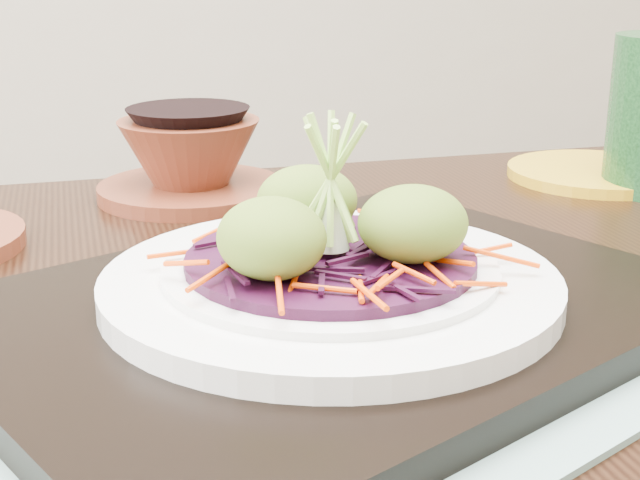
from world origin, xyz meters
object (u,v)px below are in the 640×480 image
object	(u,v)px
serving_tray	(330,311)
terracotta_bowl_set	(190,163)
yellow_plate	(597,173)
water_glass	(199,148)
dining_table	(343,409)
white_plate	(330,282)

from	to	relation	value
serving_tray	terracotta_bowl_set	world-z (taller)	terracotta_bowl_set
terracotta_bowl_set	yellow_plate	distance (m)	0.43
water_glass	terracotta_bowl_set	world-z (taller)	water_glass
dining_table	terracotta_bowl_set	size ratio (longest dim) A/B	6.35
water_glass	terracotta_bowl_set	size ratio (longest dim) A/B	0.47
white_plate	serving_tray	bearing A→B (deg)	-75.96
dining_table	white_plate	size ratio (longest dim) A/B	4.17
water_glass	terracotta_bowl_set	distance (m)	0.03
dining_table	serving_tray	size ratio (longest dim) A/B	2.71
terracotta_bowl_set	yellow_plate	xyz separation A→B (m)	(0.42, -0.06, -0.03)
yellow_plate	terracotta_bowl_set	bearing A→B (deg)	171.62
serving_tray	white_plate	xyz separation A→B (m)	(-0.00, 0.00, 0.02)
white_plate	terracotta_bowl_set	xyz separation A→B (m)	(-0.02, 0.35, 0.00)
white_plate	terracotta_bowl_set	distance (m)	0.35
dining_table	terracotta_bowl_set	world-z (taller)	terracotta_bowl_set
white_plate	water_glass	distance (m)	0.37
terracotta_bowl_set	yellow_plate	size ratio (longest dim) A/B	1.00
dining_table	serving_tray	world-z (taller)	serving_tray
serving_tray	terracotta_bowl_set	bearing A→B (deg)	72.12
white_plate	water_glass	bearing A→B (deg)	91.22
dining_table	yellow_plate	bearing A→B (deg)	34.14
serving_tray	water_glass	distance (m)	0.37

